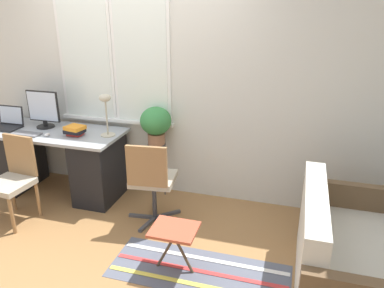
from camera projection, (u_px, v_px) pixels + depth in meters
ground_plane at (116, 217)px, 3.94m from camera, size 14.00×14.00×0.00m
wall_back_with_window at (139, 76)px, 4.15m from camera, size 9.00×0.12×2.70m
desk at (56, 160)px, 4.35m from camera, size 1.62×0.70×0.76m
laptop at (7, 123)px, 4.31m from camera, size 0.33×0.25×0.24m
monitor at (43, 109)px, 4.27m from camera, size 0.40×0.20×0.43m
keyboard at (26, 134)px, 4.10m from camera, size 0.32×0.13×0.02m
mouse at (47, 135)px, 4.04m from camera, size 0.04×0.07×0.04m
desk_lamp at (106, 106)px, 3.96m from camera, size 0.16×0.16×0.46m
book_stack at (75, 130)px, 4.05m from camera, size 0.22×0.20×0.11m
desk_chair_wooden at (13, 178)px, 3.78m from camera, size 0.44×0.44×0.87m
office_chair_swivel at (152, 180)px, 3.68m from camera, size 0.54×0.55×0.90m
couch_loveseat at (342, 261)px, 2.84m from camera, size 0.73×1.37×0.82m
plant_stand at (157, 153)px, 4.24m from camera, size 0.20×0.20×0.63m
potted_plant at (156, 123)px, 4.12m from camera, size 0.35×0.35×0.42m
floor_rug_striped at (199, 271)px, 3.15m from camera, size 1.51×0.58×0.01m
folding_stool at (174, 233)px, 3.05m from camera, size 0.37×0.32×0.41m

